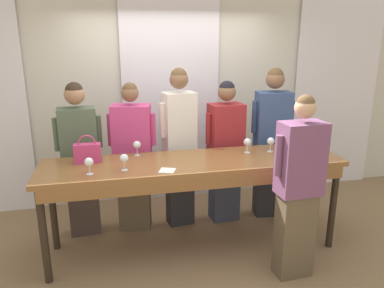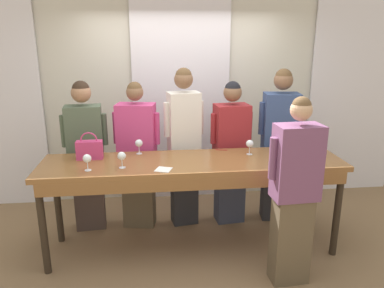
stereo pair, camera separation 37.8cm
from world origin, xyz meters
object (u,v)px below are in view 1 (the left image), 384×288
(wine_bottle, at_px, (310,141))
(guest_striped_shirt, at_px, (225,151))
(guest_cream_sweater, at_px, (180,146))
(wine_glass_front_right, at_px, (137,145))
(wine_glass_center_left, at_px, (298,148))
(wine_glass_front_mid, at_px, (271,142))
(tasting_bar, at_px, (194,170))
(guest_pink_top, at_px, (133,158))
(wine_glass_back_left, at_px, (89,162))
(wine_glass_center_right, at_px, (297,142))
(host_pouring, at_px, (298,188))
(wine_glass_front_left, at_px, (124,159))
(wine_glass_center_mid, at_px, (247,142))
(guest_navy_coat, at_px, (271,142))
(guest_olive_jacket, at_px, (80,158))
(handbag, at_px, (87,152))

(wine_bottle, relative_size, guest_striped_shirt, 0.18)
(guest_cream_sweater, bearing_deg, wine_glass_front_right, -149.18)
(wine_glass_center_left, bearing_deg, wine_glass_front_mid, 119.10)
(wine_glass_front_mid, bearing_deg, tasting_bar, -171.11)
(wine_bottle, bearing_deg, guest_cream_sweater, 157.34)
(guest_pink_top, bearing_deg, tasting_bar, -46.54)
(wine_bottle, xyz_separation_m, wine_glass_back_left, (-2.29, -0.21, -0.00))
(wine_glass_front_mid, bearing_deg, wine_glass_front_right, 173.20)
(wine_glass_front_mid, bearing_deg, wine_glass_center_right, -17.36)
(wine_glass_center_right, relative_size, host_pouring, 0.09)
(wine_glass_front_mid, relative_size, wine_glass_front_right, 1.00)
(wine_glass_front_right, relative_size, wine_glass_back_left, 1.00)
(wine_glass_front_left, distance_m, wine_glass_center_mid, 1.33)
(wine_glass_front_left, xyz_separation_m, wine_glass_center_left, (1.73, -0.04, 0.00))
(guest_navy_coat, height_order, host_pouring, guest_navy_coat)
(tasting_bar, height_order, guest_navy_coat, guest_navy_coat)
(wine_glass_front_left, height_order, guest_striped_shirt, guest_striped_shirt)
(wine_glass_center_left, distance_m, wine_glass_center_mid, 0.52)
(guest_striped_shirt, bearing_deg, wine_glass_center_mid, -77.46)
(wine_glass_center_left, height_order, wine_glass_center_right, same)
(wine_glass_center_right, bearing_deg, wine_bottle, -0.70)
(wine_glass_center_right, bearing_deg, guest_navy_coat, 94.16)
(wine_glass_center_right, bearing_deg, host_pouring, -115.16)
(wine_glass_front_mid, height_order, guest_olive_jacket, guest_olive_jacket)
(guest_olive_jacket, xyz_separation_m, guest_pink_top, (0.57, 0.00, -0.03))
(wine_glass_center_mid, bearing_deg, guest_striped_shirt, 102.54)
(guest_pink_top, xyz_separation_m, host_pouring, (1.39, -1.23, 0.01))
(wine_glass_front_right, height_order, guest_navy_coat, guest_navy_coat)
(wine_glass_center_right, height_order, guest_olive_jacket, guest_olive_jacket)
(wine_bottle, bearing_deg, guest_pink_top, 163.46)
(wine_bottle, relative_size, wine_glass_front_left, 2.00)
(guest_pink_top, bearing_deg, wine_glass_front_right, -83.67)
(wine_glass_front_right, bearing_deg, host_pouring, -34.31)
(wine_glass_front_mid, height_order, wine_glass_center_right, same)
(guest_navy_coat, bearing_deg, guest_pink_top, 180.00)
(wine_bottle, height_order, handbag, wine_bottle)
(guest_cream_sweater, height_order, host_pouring, guest_cream_sweater)
(wine_bottle, distance_m, wine_glass_front_right, 1.85)
(wine_bottle, relative_size, wine_glass_back_left, 2.00)
(wine_bottle, xyz_separation_m, guest_cream_sweater, (-1.33, 0.55, -0.13))
(wine_glass_center_left, distance_m, guest_cream_sweater, 1.32)
(wine_glass_front_mid, relative_size, guest_navy_coat, 0.09)
(wine_glass_front_left, bearing_deg, wine_glass_front_right, 70.60)
(tasting_bar, bearing_deg, guest_striped_shirt, 49.63)
(guest_olive_jacket, bearing_deg, wine_glass_front_left, -57.81)
(handbag, height_order, wine_glass_front_left, handbag)
(handbag, distance_m, wine_glass_center_right, 2.17)
(wine_glass_front_right, relative_size, guest_pink_top, 0.09)
(handbag, distance_m, wine_glass_back_left, 0.35)
(guest_pink_top, bearing_deg, guest_cream_sweater, -0.00)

